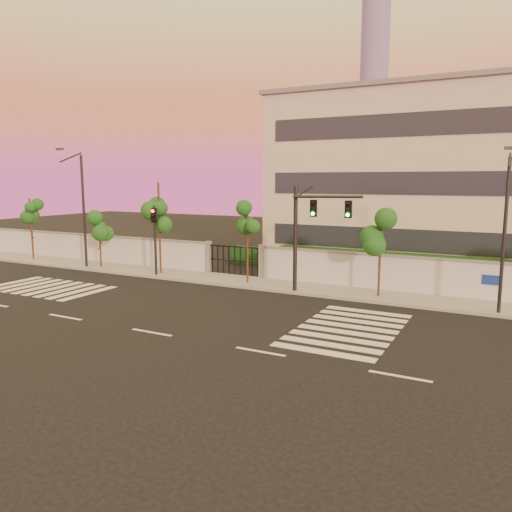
{
  "coord_description": "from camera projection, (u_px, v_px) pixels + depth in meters",
  "views": [
    {
      "loc": [
        12.92,
        -15.51,
        6.19
      ],
      "look_at": [
        1.69,
        6.0,
        2.49
      ],
      "focal_mm": 35.0,
      "sensor_mm": 36.0,
      "label": 1
    }
  ],
  "objects": [
    {
      "name": "distant_skyscraper",
      "position": [
        374.0,
        82.0,
        286.19
      ],
      "size": [
        16.0,
        16.0,
        118.0
      ],
      "color": "slate",
      "rests_on": "ground"
    },
    {
      "name": "hedge_row",
      "position": [
        310.0,
        263.0,
        32.7
      ],
      "size": [
        41.0,
        4.25,
        1.8
      ],
      "color": "#163710",
      "rests_on": "ground"
    },
    {
      "name": "traffic_signal_secondary",
      "position": [
        155.0,
        232.0,
        31.74
      ],
      "size": [
        0.36,
        0.34,
        4.58
      ],
      "rotation": [
        0.0,
        0.0,
        -0.11
      ],
      "color": "black",
      "rests_on": "ground"
    },
    {
      "name": "street_tree_b",
      "position": [
        100.0,
        229.0,
        34.75
      ],
      "size": [
        1.48,
        1.18,
        3.85
      ],
      "color": "#382314",
      "rests_on": "ground"
    },
    {
      "name": "streetlight_west",
      "position": [
        82.0,
        205.0,
        34.48
      ],
      "size": [
        0.49,
        1.99,
        8.27
      ],
      "color": "black",
      "rests_on": "ground"
    },
    {
      "name": "street_tree_a",
      "position": [
        31.0,
        215.0,
        38.07
      ],
      "size": [
        1.62,
        1.29,
        4.8
      ],
      "color": "#382314",
      "rests_on": "ground"
    },
    {
      "name": "ground",
      "position": [
        152.0,
        333.0,
        20.44
      ],
      "size": [
        120.0,
        120.0,
        0.0
      ],
      "primitive_type": "plane",
      "color": "black",
      "rests_on": "ground"
    },
    {
      "name": "street_tree_e",
      "position": [
        381.0,
        234.0,
        25.84
      ],
      "size": [
        1.54,
        1.23,
        4.63
      ],
      "color": "#382314",
      "rests_on": "ground"
    },
    {
      "name": "sidewalk",
      "position": [
        266.0,
        284.0,
        29.63
      ],
      "size": [
        60.0,
        3.0,
        0.15
      ],
      "primitive_type": "cube",
      "color": "gray",
      "rests_on": "ground"
    },
    {
      "name": "street_tree_c",
      "position": [
        159.0,
        207.0,
        32.19
      ],
      "size": [
        1.64,
        1.3,
        6.04
      ],
      "color": "#382314",
      "rests_on": "ground"
    },
    {
      "name": "streetlight_east",
      "position": [
        505.0,
        228.0,
        22.25
      ],
      "size": [
        0.45,
        1.82,
        7.56
      ],
      "color": "black",
      "rests_on": "ground"
    },
    {
      "name": "street_tree_d",
      "position": [
        248.0,
        225.0,
        29.24
      ],
      "size": [
        1.47,
        1.17,
        4.86
      ],
      "color": "#382314",
      "rests_on": "ground"
    },
    {
      "name": "perimeter_wall",
      "position": [
        278.0,
        264.0,
        30.75
      ],
      "size": [
        60.0,
        0.36,
        2.2
      ],
      "color": "#B9BCC1",
      "rests_on": "ground"
    },
    {
      "name": "traffic_signal_main",
      "position": [
        308.0,
        226.0,
        26.7
      ],
      "size": [
        3.66,
        1.31,
        5.9
      ],
      "rotation": [
        0.0,
        0.0,
        0.33
      ],
      "color": "black",
      "rests_on": "ground"
    },
    {
      "name": "institutional_building",
      "position": [
        455.0,
        181.0,
        34.66
      ],
      "size": [
        24.4,
        12.4,
        12.25
      ],
      "color": "beige",
      "rests_on": "ground"
    },
    {
      "name": "road_markings",
      "position": [
        176.0,
        307.0,
        24.46
      ],
      "size": [
        57.0,
        7.62,
        0.02
      ],
      "color": "silver",
      "rests_on": "ground"
    }
  ]
}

